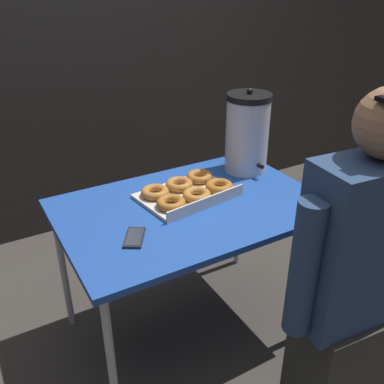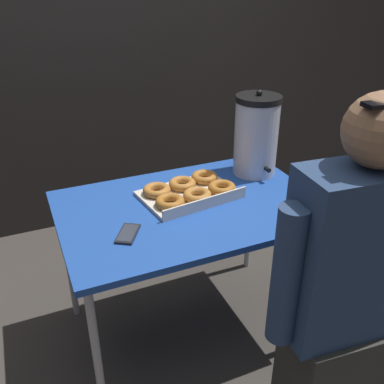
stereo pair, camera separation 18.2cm
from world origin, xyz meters
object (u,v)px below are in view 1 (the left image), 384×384
at_px(coffee_urn, 247,133).
at_px(cell_phone, 134,237).
at_px(donut_box, 188,191).
at_px(person_seated, 356,283).

distance_m(coffee_urn, cell_phone, 0.82).
relative_size(donut_box, coffee_urn, 1.09).
height_order(coffee_urn, cell_phone, coffee_urn).
relative_size(coffee_urn, cell_phone, 2.75).
relative_size(coffee_urn, person_seated, 0.31).
height_order(donut_box, coffee_urn, coffee_urn).
xyz_separation_m(donut_box, cell_phone, (-0.34, -0.20, -0.02)).
bearing_deg(person_seated, donut_box, -65.39).
xyz_separation_m(donut_box, person_seated, (0.26, -0.74, -0.10)).
height_order(donut_box, person_seated, person_seated).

